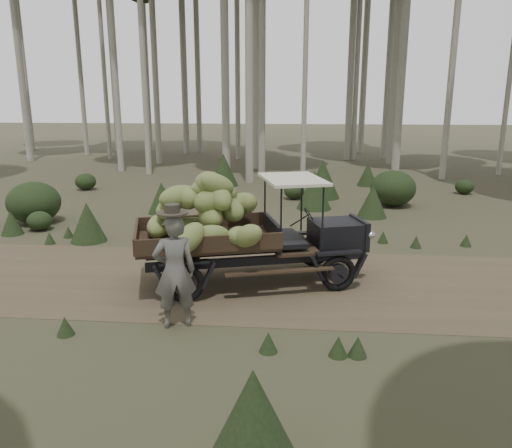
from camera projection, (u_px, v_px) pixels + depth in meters
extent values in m
plane|color=#473D2B|center=(263.00, 282.00, 9.73)|extent=(120.00, 120.00, 0.00)
cube|color=brown|center=(263.00, 282.00, 9.73)|extent=(70.00, 4.00, 0.01)
cube|color=black|center=(335.00, 234.00, 9.78)|extent=(1.11, 1.08, 0.50)
cube|color=black|center=(359.00, 232.00, 9.88)|extent=(0.34, 0.89, 0.56)
cube|color=black|center=(272.00, 232.00, 9.52)|extent=(0.42, 1.24, 0.50)
cube|color=#38281C|center=(206.00, 240.00, 9.31)|extent=(2.89, 2.27, 0.07)
cube|color=#38281C|center=(202.00, 222.00, 10.04)|extent=(2.45, 0.76, 0.29)
cube|color=#38281C|center=(211.00, 244.00, 8.50)|extent=(2.45, 0.76, 0.29)
cube|color=#38281C|center=(136.00, 236.00, 9.03)|extent=(0.51, 1.58, 0.29)
cube|color=beige|center=(293.00, 179.00, 9.35)|extent=(1.43, 1.77, 0.05)
cube|color=black|center=(253.00, 250.00, 9.90)|extent=(4.02, 1.25, 0.16)
cube|color=black|center=(260.00, 261.00, 9.24)|extent=(4.02, 1.25, 0.16)
torus|color=black|center=(314.00, 251.00, 10.57)|extent=(0.69, 0.31, 0.69)
torus|color=black|center=(338.00, 273.00, 9.20)|extent=(0.69, 0.31, 0.69)
torus|color=black|center=(181.00, 259.00, 10.05)|extent=(0.69, 0.31, 0.69)
torus|color=black|center=(185.00, 284.00, 8.67)|extent=(0.69, 0.31, 0.69)
sphere|color=beige|center=(355.00, 225.00, 10.26)|extent=(0.16, 0.16, 0.16)
sphere|color=beige|center=(371.00, 235.00, 9.49)|extent=(0.16, 0.16, 0.16)
ellipsoid|color=olive|center=(213.00, 235.00, 8.68)|extent=(0.76, 0.63, 0.44)
ellipsoid|color=olive|center=(243.00, 204.00, 9.71)|extent=(0.87, 0.74, 0.62)
ellipsoid|color=olive|center=(187.00, 197.00, 9.17)|extent=(0.73, 0.79, 0.44)
ellipsoid|color=olive|center=(210.00, 186.00, 9.20)|extent=(0.72, 0.56, 0.57)
ellipsoid|color=olive|center=(210.00, 235.00, 8.65)|extent=(0.69, 0.55, 0.42)
ellipsoid|color=olive|center=(210.00, 216.00, 9.12)|extent=(0.71, 0.83, 0.51)
ellipsoid|color=olive|center=(210.00, 201.00, 9.04)|extent=(0.83, 0.75, 0.56)
ellipsoid|color=olive|center=(205.00, 185.00, 9.15)|extent=(0.60, 0.86, 0.62)
ellipsoid|color=olive|center=(240.00, 237.00, 8.76)|extent=(0.67, 0.82, 0.55)
ellipsoid|color=olive|center=(231.00, 209.00, 9.35)|extent=(0.80, 0.85, 0.59)
ellipsoid|color=olive|center=(177.00, 197.00, 9.10)|extent=(0.85, 0.76, 0.52)
ellipsoid|color=olive|center=(217.00, 184.00, 9.00)|extent=(0.85, 0.70, 0.60)
ellipsoid|color=olive|center=(194.00, 226.00, 9.57)|extent=(0.83, 0.72, 0.46)
ellipsoid|color=olive|center=(244.00, 205.00, 9.72)|extent=(0.56, 0.74, 0.52)
ellipsoid|color=olive|center=(217.00, 195.00, 9.37)|extent=(0.87, 0.60, 0.49)
ellipsoid|color=olive|center=(210.00, 187.00, 9.10)|extent=(0.85, 0.57, 0.43)
ellipsoid|color=olive|center=(158.00, 226.00, 9.48)|extent=(0.46, 0.83, 0.50)
ellipsoid|color=olive|center=(169.00, 209.00, 9.29)|extent=(0.63, 0.78, 0.51)
ellipsoid|color=olive|center=(220.00, 198.00, 9.01)|extent=(0.73, 0.84, 0.61)
ellipsoid|color=olive|center=(211.00, 184.00, 9.10)|extent=(0.78, 0.60, 0.62)
ellipsoid|color=olive|center=(189.00, 228.00, 9.46)|extent=(0.69, 0.47, 0.57)
ellipsoid|color=olive|center=(189.00, 238.00, 8.35)|extent=(0.77, 0.87, 0.68)
ellipsoid|color=olive|center=(248.00, 236.00, 8.54)|extent=(0.81, 0.76, 0.63)
imported|color=#5B5953|center=(175.00, 272.00, 7.66)|extent=(0.76, 0.63, 1.80)
cylinder|color=#322D23|center=(172.00, 213.00, 7.43)|extent=(0.62, 0.62, 0.02)
cylinder|color=#322D23|center=(172.00, 209.00, 7.41)|extent=(0.31, 0.31, 0.14)
cylinder|color=#B2AD9E|center=(393.00, 5.00, 27.46)|extent=(0.35, 0.35, 16.85)
cylinder|color=#B2AD9E|center=(196.00, 2.00, 30.37)|extent=(0.34, 0.34, 18.26)
cylinder|color=#B2AD9E|center=(19.00, 18.00, 31.79)|extent=(0.22, 0.22, 16.79)
cylinder|color=#B2AD9E|center=(144.00, 29.00, 31.75)|extent=(0.38, 0.38, 15.48)
cylinder|color=#B2AD9E|center=(14.00, 8.00, 26.37)|extent=(0.37, 0.37, 16.20)
cylinder|color=#B2AD9E|center=(109.00, 18.00, 31.54)|extent=(0.25, 0.25, 16.70)
cylinder|color=#B2AD9E|center=(368.00, 0.00, 30.11)|extent=(0.39, 0.39, 18.41)
cylinder|color=#B2AD9E|center=(76.00, 22.00, 29.13)|extent=(0.28, 0.28, 15.55)
cone|color=#233319|center=(214.00, 187.00, 17.84)|extent=(0.71, 0.71, 0.79)
ellipsoid|color=#233319|center=(34.00, 202.00, 14.15)|extent=(1.47, 1.47, 1.18)
cone|color=#233319|center=(223.00, 170.00, 20.22)|extent=(1.18, 1.18, 1.31)
ellipsoid|color=#233319|center=(393.00, 188.00, 16.39)|extent=(1.47, 1.47, 1.18)
cone|color=#233319|center=(11.00, 223.00, 13.04)|extent=(0.57, 0.57, 0.64)
cone|color=#233319|center=(373.00, 201.00, 14.89)|extent=(0.89, 0.89, 0.98)
cone|color=#233319|center=(323.00, 179.00, 17.72)|extent=(1.23, 1.23, 1.37)
cone|color=#233319|center=(92.00, 230.00, 12.32)|extent=(0.56, 0.56, 0.63)
ellipsoid|color=#233319|center=(86.00, 182.00, 19.36)|extent=(0.80, 0.80, 0.64)
cone|color=#233319|center=(368.00, 174.00, 20.23)|extent=(0.84, 0.84, 0.93)
ellipsoid|color=#233319|center=(39.00, 221.00, 13.45)|extent=(0.65, 0.65, 0.52)
ellipsoid|color=#233319|center=(294.00, 191.00, 17.58)|extent=(0.72, 0.72, 0.58)
cone|color=#233319|center=(253.00, 424.00, 4.62)|extent=(1.01, 1.01, 1.12)
cone|color=#233319|center=(314.00, 190.00, 15.99)|extent=(1.12, 1.12, 1.24)
cone|color=#233319|center=(88.00, 222.00, 12.38)|extent=(0.89, 0.89, 0.99)
ellipsoid|color=#233319|center=(464.00, 187.00, 18.54)|extent=(0.68, 0.68, 0.54)
cone|color=#233319|center=(162.00, 198.00, 15.44)|extent=(0.88, 0.88, 0.97)
cone|color=#233319|center=(167.00, 233.00, 12.69)|extent=(0.27, 0.27, 0.30)
cone|color=#233319|center=(65.00, 326.00, 7.52)|extent=(0.27, 0.27, 0.30)
cone|color=#233319|center=(416.00, 242.00, 11.91)|extent=(0.27, 0.27, 0.30)
cone|color=#233319|center=(268.00, 342.00, 7.03)|extent=(0.27, 0.27, 0.30)
cone|color=#233319|center=(269.00, 234.00, 12.56)|extent=(0.27, 0.27, 0.30)
cone|color=#233319|center=(358.00, 346.00, 6.91)|extent=(0.27, 0.27, 0.30)
cone|color=#233319|center=(68.00, 232.00, 12.78)|extent=(0.27, 0.27, 0.30)
cone|color=#233319|center=(295.00, 242.00, 11.85)|extent=(0.27, 0.27, 0.30)
cone|color=#233319|center=(161.00, 240.00, 12.06)|extent=(0.27, 0.27, 0.30)
cone|color=#233319|center=(101.00, 236.00, 12.39)|extent=(0.27, 0.27, 0.30)
cone|color=#233319|center=(338.00, 346.00, 6.91)|extent=(0.27, 0.27, 0.30)
cone|color=#233319|center=(383.00, 237.00, 12.31)|extent=(0.27, 0.27, 0.30)
cone|color=#233319|center=(49.00, 238.00, 12.22)|extent=(0.27, 0.27, 0.30)
cone|color=#233319|center=(466.00, 240.00, 12.04)|extent=(0.27, 0.27, 0.30)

